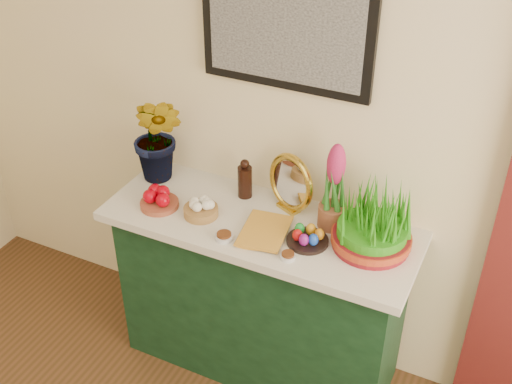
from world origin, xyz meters
The scene contains 13 objects.
sideboard centered at (-0.13, 2.00, 0.42)m, with size 1.30×0.45×0.85m, color #163D22.
tablecloth centered at (-0.13, 2.00, 0.87)m, with size 1.40×0.55×0.04m, color silver.
hyacinth_green centered at (-0.70, 2.10, 1.19)m, with size 0.30×0.25×0.60m, color #2C7725.
apple_bowl centered at (-0.59, 1.90, 0.93)m, with size 0.23×0.23×0.09m.
garlic_basket centered at (-0.39, 1.92, 0.93)m, with size 0.16×0.16×0.09m.
vinegar_cruet centered at (-0.28, 2.15, 0.98)m, with size 0.07×0.07×0.19m.
mirror centered at (-0.05, 2.15, 1.02)m, with size 0.27×0.17×0.27m.
book centered at (-0.17, 1.91, 0.91)m, with size 0.17×0.25×0.03m, color gold.
spice_dish_left centered at (-0.21, 1.82, 0.90)m, with size 0.08×0.08×0.03m.
spice_dish_right centered at (0.08, 1.82, 0.90)m, with size 0.06×0.06×0.03m.
egg_plate centered at (0.11, 1.95, 0.92)m, with size 0.23×0.23×0.07m.
hyacinth_pink centered at (0.16, 2.10, 1.07)m, with size 0.12×0.12×0.40m.
wheatgrass_sabzeh centered at (0.36, 2.04, 1.01)m, with size 0.33×0.33×0.27m.
Camera 1 is at (0.83, -0.04, 2.56)m, focal length 45.00 mm.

